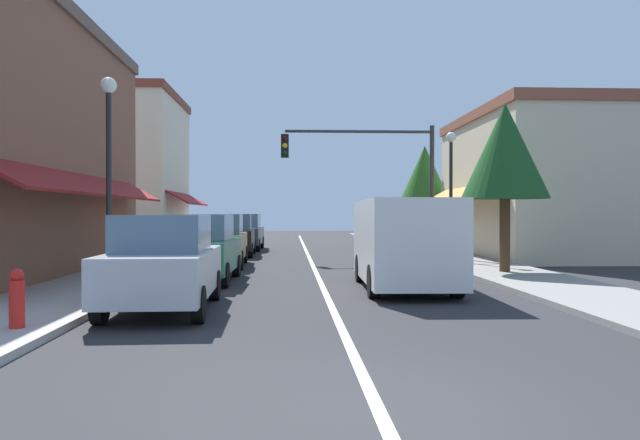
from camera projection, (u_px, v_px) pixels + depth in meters
ground_plane at (311, 261)px, 23.43m from camera, size 80.00×80.00×0.00m
sidewalk_left at (164, 260)px, 23.16m from camera, size 2.60×56.00×0.12m
sidewalk_right at (453, 258)px, 23.71m from camera, size 2.60×56.00×0.12m
lane_center_stripe at (311, 261)px, 23.43m from camera, size 0.14×52.00×0.01m
storefront_right_block at (538, 184)px, 25.88m from camera, size 6.98×10.20×6.02m
storefront_far_left at (137, 171)px, 32.93m from camera, size 5.54×8.20×8.13m
parked_car_nearest_left at (164, 263)px, 11.33m from camera, size 1.86×4.14×1.77m
parked_car_second_left at (200, 249)px, 16.11m from camera, size 1.85×4.13×1.77m
parked_car_third_left at (219, 241)px, 20.84m from camera, size 1.85×4.13×1.77m
parked_car_far_left at (233, 235)px, 26.07m from camera, size 1.83×4.13×1.77m
parked_car_distant_left at (244, 232)px, 30.23m from camera, size 1.85×4.13×1.77m
van_in_lane at (403, 241)px, 14.65m from camera, size 2.10×5.23×2.12m
traffic_signal_mast_arm at (377, 166)px, 24.08m from camera, size 6.02×0.50×5.25m
street_lamp_left_near at (109, 148)px, 13.75m from camera, size 0.36×0.36×4.83m
street_lamp_right_mid at (451, 175)px, 21.65m from camera, size 0.36×0.36×4.65m
tree_right_near at (505, 152)px, 17.77m from camera, size 2.51×2.51×4.98m
tree_right_far at (425, 177)px, 31.97m from camera, size 2.95×2.95×5.30m
fire_hydrant at (17, 299)px, 9.03m from camera, size 0.22×0.22×0.87m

